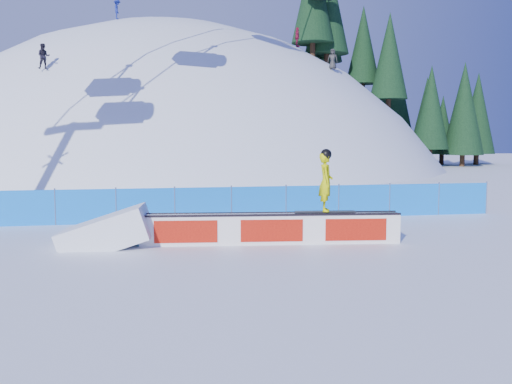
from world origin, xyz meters
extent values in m
plane|color=silver|center=(0.00, 0.00, 0.00)|extent=(160.00, 160.00, 0.00)
sphere|color=white|center=(0.00, 42.00, -18.00)|extent=(64.00, 64.00, 64.00)
cylinder|color=#362215|center=(15.23, 38.89, 10.57)|extent=(0.50, 0.50, 1.40)
cone|color=black|center=(15.23, 38.89, 14.45)|extent=(2.88, 2.88, 6.55)
cylinder|color=#362215|center=(14.37, 41.69, 11.19)|extent=(0.50, 0.50, 1.40)
cone|color=black|center=(14.37, 41.69, 16.71)|extent=(4.33, 4.33, 9.84)
cylinder|color=#362215|center=(18.21, 42.60, 8.91)|extent=(0.50, 0.50, 1.40)
cone|color=black|center=(18.21, 42.60, 14.34)|extent=(4.25, 4.25, 9.66)
cylinder|color=#362215|center=(18.30, 41.66, 8.85)|extent=(0.50, 0.50, 1.40)
cone|color=black|center=(18.30, 41.66, 13.70)|extent=(3.74, 3.74, 8.51)
cylinder|color=#362215|center=(22.17, 36.37, 4.98)|extent=(0.50, 0.50, 1.40)
cone|color=black|center=(22.17, 36.37, 10.22)|extent=(4.08, 4.08, 9.27)
cylinder|color=#362215|center=(23.88, 36.34, 3.14)|extent=(0.50, 0.50, 1.40)
cone|color=black|center=(23.88, 36.34, 8.02)|extent=(3.77, 3.77, 8.57)
cylinder|color=#362215|center=(23.38, 37.23, 3.92)|extent=(0.50, 0.50, 1.40)
cone|color=black|center=(23.38, 37.23, 9.01)|extent=(3.95, 3.95, 8.97)
cylinder|color=#362215|center=(24.97, 42.27, 2.61)|extent=(0.50, 0.50, 1.40)
cone|color=black|center=(24.97, 42.27, 6.73)|extent=(3.09, 3.09, 7.02)
cylinder|color=#362215|center=(28.50, 36.05, 0.60)|extent=(0.50, 0.50, 1.40)
cone|color=black|center=(28.50, 36.05, 4.34)|extent=(2.76, 2.76, 6.28)
cylinder|color=#362215|center=(29.02, 45.68, 0.60)|extent=(0.50, 0.50, 1.40)
cone|color=black|center=(29.02, 45.68, 5.48)|extent=(3.77, 3.77, 8.56)
cylinder|color=#362215|center=(29.52, 38.35, 0.60)|extent=(0.50, 0.50, 1.40)
cone|color=black|center=(29.52, 38.35, 4.61)|extent=(3.00, 3.00, 6.83)
cylinder|color=#362215|center=(32.81, 38.29, 0.60)|extent=(0.50, 0.50, 1.40)
cone|color=black|center=(32.81, 38.29, 4.51)|extent=(2.92, 2.92, 6.63)
cylinder|color=#362215|center=(34.25, 42.35, 0.60)|extent=(0.50, 0.50, 1.40)
cone|color=black|center=(34.25, 42.35, 5.02)|extent=(3.36, 3.36, 7.64)
cube|color=#0972EA|center=(0.00, 4.50, 0.60)|extent=(22.00, 0.03, 1.20)
cylinder|color=#415076|center=(-5.00, 4.50, 0.65)|extent=(0.05, 0.05, 1.30)
cylinder|color=#415076|center=(-3.00, 4.50, 0.65)|extent=(0.05, 0.05, 1.30)
cylinder|color=#415076|center=(-1.00, 4.50, 0.65)|extent=(0.05, 0.05, 1.30)
cylinder|color=#415076|center=(1.00, 4.50, 0.65)|extent=(0.05, 0.05, 1.30)
cylinder|color=#415076|center=(3.00, 4.50, 0.65)|extent=(0.05, 0.05, 1.30)
cylinder|color=#415076|center=(5.00, 4.50, 0.65)|extent=(0.05, 0.05, 1.30)
cylinder|color=#415076|center=(7.00, 4.50, 0.65)|extent=(0.05, 0.05, 1.30)
cylinder|color=#415076|center=(9.00, 4.50, 0.65)|extent=(0.05, 0.05, 1.30)
cylinder|color=#415076|center=(11.00, 4.50, 0.65)|extent=(0.05, 0.05, 1.30)
cube|color=white|center=(1.45, -0.15, 0.41)|extent=(7.22, 1.24, 0.81)
cube|color=#9395A1|center=(1.45, -0.15, 0.83)|extent=(7.15, 1.26, 0.04)
cube|color=black|center=(1.42, -0.39, 0.84)|extent=(7.18, 0.82, 0.05)
cube|color=black|center=(1.47, 0.08, 0.84)|extent=(7.18, 0.82, 0.05)
cube|color=red|center=(1.42, -0.39, 0.41)|extent=(6.82, 0.77, 0.61)
cube|color=red|center=(1.47, 0.08, 0.41)|extent=(6.82, 0.77, 0.61)
cube|color=black|center=(2.96, -0.32, 0.88)|extent=(1.72, 0.49, 0.03)
imported|color=#CFDA04|center=(2.96, -0.32, 1.72)|extent=(0.53, 0.68, 1.64)
sphere|color=black|center=(2.96, -0.32, 2.49)|extent=(0.31, 0.31, 0.31)
imported|color=black|center=(-8.58, 24.62, 8.29)|extent=(0.85, 0.69, 1.65)
imported|color=maroon|center=(10.73, 32.62, 11.48)|extent=(0.54, 1.02, 1.65)
imported|color=navy|center=(-4.39, 36.94, 14.12)|extent=(0.62, 1.07, 1.65)
imported|color=#2A2A2A|center=(12.79, 29.21, 9.22)|extent=(0.96, 0.83, 1.65)
camera|label=1|loc=(-1.84, -15.48, 2.95)|focal=40.00mm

